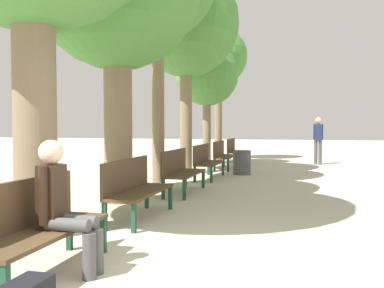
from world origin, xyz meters
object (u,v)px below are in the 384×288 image
(bench_row_2, at_px, (180,169))
(person_seated, at_px, (62,204))
(bench_row_3, at_px, (206,159))
(bench_row_5, at_px, (234,149))
(bench_row_4, at_px, (223,153))
(bench_row_0, at_px, (34,222))
(tree_row_5, at_px, (218,58))
(trash_bin, at_px, (242,162))
(tree_row_4, at_px, (207,75))
(bench_row_1, at_px, (135,185))
(pedestrian_near, at_px, (318,138))
(tree_row_3, at_px, (186,25))

(bench_row_2, bearing_deg, person_seated, -87.18)
(bench_row_3, relative_size, bench_row_5, 1.00)
(bench_row_3, xyz_separation_m, bench_row_4, (0.00, 2.59, 0.00))
(bench_row_0, xyz_separation_m, person_seated, (0.25, 0.10, 0.17))
(bench_row_2, height_order, bench_row_4, same)
(bench_row_3, distance_m, tree_row_5, 7.27)
(tree_row_5, distance_m, trash_bin, 6.55)
(tree_row_5, bearing_deg, tree_row_4, -90.00)
(bench_row_1, relative_size, pedestrian_near, 1.01)
(bench_row_0, height_order, bench_row_3, same)
(bench_row_0, bearing_deg, bench_row_5, 90.00)
(tree_row_3, xyz_separation_m, trash_bin, (1.66, 0.19, -4.08))
(bench_row_4, xyz_separation_m, pedestrian_near, (3.13, 2.51, 0.48))
(tree_row_5, bearing_deg, trash_bin, -71.63)
(bench_row_1, bearing_deg, bench_row_3, 90.00)
(bench_row_3, relative_size, trash_bin, 2.48)
(bench_row_4, height_order, pedestrian_near, pedestrian_near)
(bench_row_5, distance_m, pedestrian_near, 3.17)
(bench_row_0, xyz_separation_m, bench_row_1, (0.00, 2.59, 0.00))
(tree_row_5, xyz_separation_m, person_seated, (1.09, -13.86, -3.55))
(bench_row_3, bearing_deg, trash_bin, 55.47)
(bench_row_5, xyz_separation_m, person_seated, (0.25, -12.85, 0.17))
(tree_row_5, xyz_separation_m, trash_bin, (1.66, -5.00, -3.89))
(tree_row_3, distance_m, trash_bin, 4.41)
(bench_row_2, distance_m, pedestrian_near, 8.32)
(bench_row_1, bearing_deg, trash_bin, 82.64)
(bench_row_4, xyz_separation_m, tree_row_3, (-0.84, -1.58, 3.92))
(bench_row_2, relative_size, person_seated, 1.34)
(bench_row_1, xyz_separation_m, bench_row_4, (0.00, 7.77, 0.00))
(tree_row_3, height_order, tree_row_5, tree_row_3)
(bench_row_3, height_order, trash_bin, bench_row_3)
(tree_row_5, bearing_deg, bench_row_4, -76.95)
(bench_row_4, height_order, person_seated, person_seated)
(bench_row_3, xyz_separation_m, person_seated, (0.25, -7.67, 0.17))
(bench_row_0, distance_m, pedestrian_near, 13.26)
(person_seated, height_order, trash_bin, person_seated)
(bench_row_2, distance_m, bench_row_5, 7.77)
(bench_row_5, distance_m, trash_bin, 4.07)
(trash_bin, bearing_deg, tree_row_3, -173.48)
(tree_row_5, bearing_deg, bench_row_0, -86.58)
(bench_row_2, xyz_separation_m, bench_row_5, (0.00, 7.77, 0.00))
(bench_row_0, relative_size, tree_row_5, 0.32)
(bench_row_3, bearing_deg, pedestrian_near, 58.46)
(bench_row_3, distance_m, person_seated, 7.67)
(bench_row_3, bearing_deg, bench_row_2, -90.00)
(bench_row_0, bearing_deg, tree_row_5, 93.42)
(tree_row_4, bearing_deg, tree_row_3, -90.00)
(bench_row_5, relative_size, person_seated, 1.34)
(bench_row_4, height_order, bench_row_5, same)
(tree_row_3, bearing_deg, bench_row_2, -76.93)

